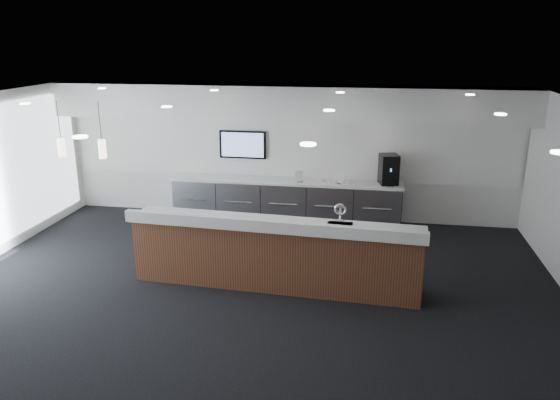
# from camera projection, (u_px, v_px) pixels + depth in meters

# --- Properties ---
(ground) EXTENTS (10.00, 10.00, 0.00)m
(ground) POSITION_uv_depth(u_px,v_px,m) (249.00, 295.00, 8.73)
(ground) COLOR black
(ground) RESTS_ON ground
(ceiling) EXTENTS (10.00, 8.00, 0.02)m
(ceiling) POSITION_uv_depth(u_px,v_px,m) (246.00, 106.00, 7.86)
(ceiling) COLOR black
(ceiling) RESTS_ON back_wall
(back_wall) EXTENTS (10.00, 0.02, 3.00)m
(back_wall) POSITION_uv_depth(u_px,v_px,m) (288.00, 152.00, 12.07)
(back_wall) COLOR silver
(back_wall) RESTS_ON ground
(soffit_bulkhead) EXTENTS (10.00, 0.90, 0.70)m
(soffit_bulkhead) POSITION_uv_depth(u_px,v_px,m) (285.00, 102.00, 11.31)
(soffit_bulkhead) COLOR white
(soffit_bulkhead) RESTS_ON back_wall
(alcove_panel) EXTENTS (9.80, 0.06, 1.40)m
(alcove_panel) POSITION_uv_depth(u_px,v_px,m) (288.00, 148.00, 12.01)
(alcove_panel) COLOR white
(alcove_panel) RESTS_ON back_wall
(back_credenza) EXTENTS (5.06, 0.66, 0.95)m
(back_credenza) POSITION_uv_depth(u_px,v_px,m) (285.00, 201.00, 12.02)
(back_credenza) COLOR gray
(back_credenza) RESTS_ON ground
(wall_tv) EXTENTS (1.05, 0.08, 0.62)m
(wall_tv) POSITION_uv_depth(u_px,v_px,m) (243.00, 145.00, 12.09)
(wall_tv) COLOR black
(wall_tv) RESTS_ON back_wall
(pendant_left) EXTENTS (0.12, 0.12, 0.30)m
(pendant_left) POSITION_uv_depth(u_px,v_px,m) (119.00, 142.00, 9.21)
(pendant_left) COLOR #FDE5C5
(pendant_left) RESTS_ON ceiling
(pendant_right) EXTENTS (0.12, 0.12, 0.30)m
(pendant_right) POSITION_uv_depth(u_px,v_px,m) (81.00, 141.00, 9.32)
(pendant_right) COLOR #FDE5C5
(pendant_right) RESTS_ON ceiling
(ceiling_can_lights) EXTENTS (7.00, 5.00, 0.02)m
(ceiling_can_lights) POSITION_uv_depth(u_px,v_px,m) (246.00, 108.00, 7.86)
(ceiling_can_lights) COLOR silver
(ceiling_can_lights) RESTS_ON ceiling
(service_counter) EXTENTS (4.82, 1.07, 1.49)m
(service_counter) POSITION_uv_depth(u_px,v_px,m) (275.00, 253.00, 8.88)
(service_counter) COLOR #492918
(service_counter) RESTS_ON ground
(coffee_machine) EXTENTS (0.45, 0.52, 0.64)m
(coffee_machine) POSITION_uv_depth(u_px,v_px,m) (389.00, 169.00, 11.48)
(coffee_machine) COLOR black
(coffee_machine) RESTS_ON back_credenza
(info_sign_left) EXTENTS (0.18, 0.07, 0.25)m
(info_sign_left) POSITION_uv_depth(u_px,v_px,m) (299.00, 176.00, 11.70)
(info_sign_left) COLOR white
(info_sign_left) RESTS_ON back_credenza
(info_sign_right) EXTENTS (0.19, 0.04, 0.25)m
(info_sign_right) POSITION_uv_depth(u_px,v_px,m) (340.00, 178.00, 11.56)
(info_sign_right) COLOR white
(info_sign_right) RESTS_ON back_credenza
(cup_0) EXTENTS (0.09, 0.09, 0.08)m
(cup_0) POSITION_uv_depth(u_px,v_px,m) (349.00, 182.00, 11.54)
(cup_0) COLOR white
(cup_0) RESTS_ON back_credenza
(cup_1) EXTENTS (0.12, 0.12, 0.08)m
(cup_1) POSITION_uv_depth(u_px,v_px,m) (342.00, 182.00, 11.56)
(cup_1) COLOR white
(cup_1) RESTS_ON back_credenza
(cup_2) EXTENTS (0.11, 0.11, 0.08)m
(cup_2) POSITION_uv_depth(u_px,v_px,m) (336.00, 182.00, 11.59)
(cup_2) COLOR white
(cup_2) RESTS_ON back_credenza
(cup_3) EXTENTS (0.11, 0.11, 0.08)m
(cup_3) POSITION_uv_depth(u_px,v_px,m) (329.00, 181.00, 11.61)
(cup_3) COLOR white
(cup_3) RESTS_ON back_credenza
(cup_4) EXTENTS (0.12, 0.12, 0.08)m
(cup_4) POSITION_uv_depth(u_px,v_px,m) (323.00, 181.00, 11.63)
(cup_4) COLOR white
(cup_4) RESTS_ON back_credenza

